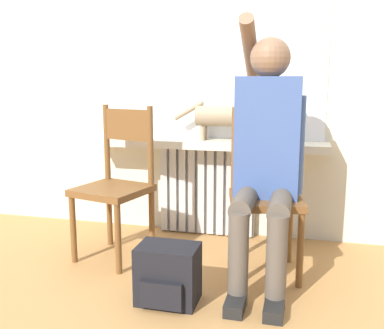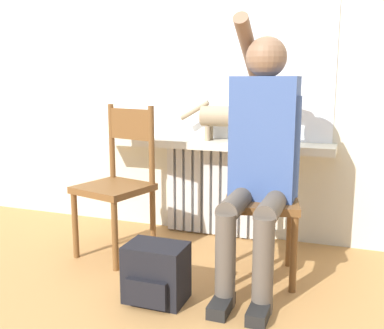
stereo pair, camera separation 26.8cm
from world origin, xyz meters
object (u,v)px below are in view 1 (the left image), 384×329
object	(u,v)px
chair_left	(117,182)
cat	(222,117)
chair_right	(265,191)
person	(266,149)
backpack	(168,275)

from	to	relation	value
chair_left	cat	bearing A→B (deg)	54.80
chair_left	chair_right	distance (m)	0.89
cat	chair_left	bearing A→B (deg)	-140.01
person	backpack	world-z (taller)	person
backpack	chair_right	bearing A→B (deg)	49.87
chair_right	person	distance (m)	0.27
cat	backpack	distance (m)	1.19
chair_right	person	bearing A→B (deg)	-95.98
chair_left	person	size ratio (longest dim) A/B	0.65
chair_left	backpack	size ratio (longest dim) A/B	3.14
chair_right	backpack	size ratio (longest dim) A/B	3.14
cat	backpack	world-z (taller)	cat
chair_left	backpack	bearing A→B (deg)	-31.35
person	backpack	xyz separation A→B (m)	(-0.42, -0.39, -0.58)
chair_right	cat	bearing A→B (deg)	113.95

